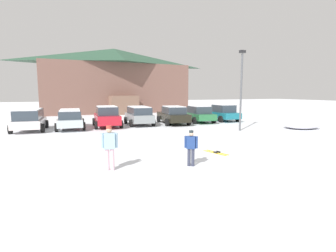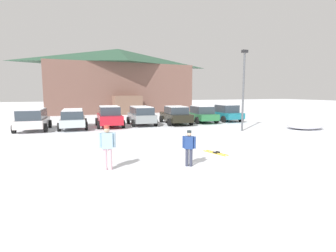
# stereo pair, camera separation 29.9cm
# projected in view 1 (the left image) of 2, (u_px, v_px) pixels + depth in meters

# --- Properties ---
(ground) EXTENTS (160.00, 160.00, 0.00)m
(ground) POSITION_uv_depth(u_px,v_px,m) (238.00, 176.00, 9.02)
(ground) COLOR silver
(ski_lodge) EXTENTS (20.83, 10.79, 9.04)m
(ski_lodge) POSITION_uv_depth(u_px,v_px,m) (115.00, 80.00, 37.95)
(ski_lodge) COLOR brown
(ski_lodge) RESTS_ON ground
(parked_white_suv) EXTENTS (2.41, 4.14, 1.63)m
(parked_white_suv) POSITION_uv_depth(u_px,v_px,m) (29.00, 119.00, 19.45)
(parked_white_suv) COLOR white
(parked_white_suv) RESTS_ON ground
(parked_silver_wagon) EXTENTS (2.25, 4.67, 1.52)m
(parked_silver_wagon) POSITION_uv_depth(u_px,v_px,m) (70.00, 118.00, 20.57)
(parked_silver_wagon) COLOR silver
(parked_silver_wagon) RESTS_ON ground
(parked_red_sedan) EXTENTS (2.28, 4.27, 1.74)m
(parked_red_sedan) POSITION_uv_depth(u_px,v_px,m) (107.00, 116.00, 21.67)
(parked_red_sedan) COLOR red
(parked_red_sedan) RESTS_ON ground
(parked_grey_wagon) EXTENTS (2.26, 4.09, 1.63)m
(parked_grey_wagon) POSITION_uv_depth(u_px,v_px,m) (139.00, 115.00, 22.94)
(parked_grey_wagon) COLOR gray
(parked_grey_wagon) RESTS_ON ground
(parked_black_sedan) EXTENTS (2.49, 4.75, 1.62)m
(parked_black_sedan) POSITION_uv_depth(u_px,v_px,m) (173.00, 115.00, 23.74)
(parked_black_sedan) COLOR black
(parked_black_sedan) RESTS_ON ground
(parked_green_coupe) EXTENTS (2.40, 4.65, 1.59)m
(parked_green_coupe) POSITION_uv_depth(u_px,v_px,m) (198.00, 114.00, 25.20)
(parked_green_coupe) COLOR #29703F
(parked_green_coupe) RESTS_ON ground
(parked_teal_hatchback) EXTENTS (2.22, 4.04, 1.66)m
(parked_teal_hatchback) POSITION_uv_depth(u_px,v_px,m) (223.00, 113.00, 26.26)
(parked_teal_hatchback) COLOR #1B7184
(parked_teal_hatchback) RESTS_ON ground
(skier_adult_in_blue_parka) EXTENTS (0.62, 0.29, 1.67)m
(skier_adult_in_blue_parka) POSITION_uv_depth(u_px,v_px,m) (109.00, 145.00, 9.54)
(skier_adult_in_blue_parka) COLOR beige
(skier_adult_in_blue_parka) RESTS_ON ground
(skier_teen_in_navy_coat) EXTENTS (0.45, 0.36, 1.41)m
(skier_teen_in_navy_coat) POSITION_uv_depth(u_px,v_px,m) (191.00, 146.00, 10.14)
(skier_teen_in_navy_coat) COLOR #323649
(skier_teen_in_navy_coat) RESTS_ON ground
(pair_of_skis) EXTENTS (0.68, 1.39, 0.08)m
(pair_of_skis) POSITION_uv_depth(u_px,v_px,m) (216.00, 153.00, 12.42)
(pair_of_skis) COLOR yellow
(pair_of_skis) RESTS_ON ground
(lamp_post) EXTENTS (0.44, 0.24, 5.88)m
(lamp_post) POSITION_uv_depth(u_px,v_px,m) (241.00, 86.00, 19.23)
(lamp_post) COLOR #515459
(lamp_post) RESTS_ON ground
(plowed_snow_pile) EXTENTS (2.91, 2.33, 0.62)m
(plowed_snow_pile) POSITION_uv_depth(u_px,v_px,m) (301.00, 125.00, 20.68)
(plowed_snow_pile) COLOR white
(plowed_snow_pile) RESTS_ON ground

